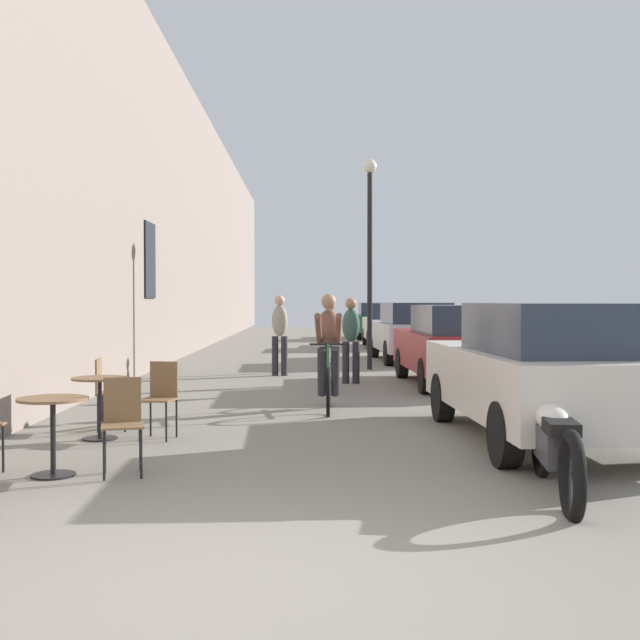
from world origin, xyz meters
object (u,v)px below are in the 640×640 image
Objects in this scene: parked_car_fourth at (391,325)px; parked_car_fifth at (377,320)px; pedestrian_far at (280,330)px; parked_car_second at (456,344)px; cyclist_on_bicycle at (329,355)px; street_lamp at (370,236)px; cafe_table_mid at (100,394)px; parked_car_third at (413,331)px; cafe_table_near at (53,419)px; pedestrian_mid at (351,335)px; cafe_chair_mid_toward_street at (107,389)px; pedestrian_near at (329,340)px; parked_car_nearest at (545,370)px; parked_motorcycle at (555,445)px; cafe_chair_mid_toward_wall at (161,394)px; cafe_chair_near_toward_street at (123,418)px.

parked_car_fourth is 6.39m from parked_car_fifth.
parked_car_second is (3.41, -2.09, -0.18)m from pedestrian_far.
street_lamp is (1.13, 6.83, 2.30)m from cyclist_on_bicycle.
parked_car_third is at bearing 66.17° from cafe_table_mid.
parked_car_fifth reaches higher than cafe_table_near.
pedestrian_mid is (3.24, 6.16, 0.42)m from cafe_table_mid.
cyclist_on_bicycle is 15.87m from parked_car_fourth.
cafe_table_mid is at bearing 92.41° from cafe_table_near.
pedestrian_near is at bearing 54.45° from cafe_chair_mid_toward_street.
cafe_chair_mid_toward_street is at bearing -120.99° from pedestrian_mid.
parked_motorcycle is at bearing -104.69° from parked_car_nearest.
parked_car_nearest is at bearing -4.31° from cafe_chair_mid_toward_wall.
parked_car_fourth is (2.02, 11.96, -0.15)m from pedestrian_mid.
cafe_chair_near_toward_street is 20.49m from parked_car_fourth.
cafe_table_near is 0.43× the size of pedestrian_mid.
pedestrian_mid is at bearing 68.66° from cafe_table_near.
parked_car_fourth is 2.00× the size of parked_motorcycle.
parked_car_fifth is at bearing 89.46° from parked_car_nearest.
cafe_chair_near_toward_street is 0.51× the size of cyclist_on_bicycle.
parked_motorcycle is (0.62, -11.94, -2.70)m from street_lamp.
cafe_chair_mid_toward_street is 1.00× the size of cafe_chair_mid_toward_wall.
cyclist_on_bicycle is (2.63, 4.39, 0.29)m from cafe_table_near.
parked_car_fifth is at bearing 80.03° from cafe_chair_near_toward_street.
cafe_table_mid is 5.43m from pedestrian_near.
cafe_table_near is 0.34× the size of parked_motorcycle.
parked_car_third is (2.39, 7.08, -0.12)m from pedestrian_near.
pedestrian_near is at bearing 67.63° from cafe_table_near.
pedestrian_near is (2.86, 4.00, 0.41)m from cafe_chair_mid_toward_street.
cyclist_on_bicycle is 0.36× the size of street_lamp.
cafe_table_near is at bearing -120.98° from cyclist_on_bicycle.
pedestrian_mid is 3.85m from street_lamp.
pedestrian_far is at bearing -130.84° from parked_car_third.
parked_car_nearest is 2.11× the size of parked_motorcycle.
pedestrian_near is at bearing -155.88° from parked_car_second.
parked_car_second is at bearing 24.12° from pedestrian_near.
parked_car_fourth is (1.41, 8.84, -2.32)m from street_lamp.
parked_car_nearest is at bearing -90.51° from parked_car_fourth.
pedestrian_far reaches higher than cafe_table_near.
cafe_chair_near_toward_street is at bearing -108.25° from parked_car_third.
pedestrian_near is 7.48m from parked_car_third.
cafe_table_mid is 18.87m from parked_car_fourth.
street_lamp reaches higher than parked_car_fourth.
parked_car_fifth reaches higher than cafe_table_mid.
street_lamp is at bearing 92.98° from parked_motorcycle.
parked_car_third is 1.03× the size of parked_car_fifth.
cafe_chair_mid_toward_street is 5.26m from parked_car_nearest.
parked_car_nearest is 1.04× the size of parked_car_fifth.
pedestrian_near is at bearing 103.02° from parked_motorcycle.
street_lamp is (3.77, 11.21, 2.59)m from cafe_table_near.
cafe_table_near is at bearing -112.37° from pedestrian_near.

